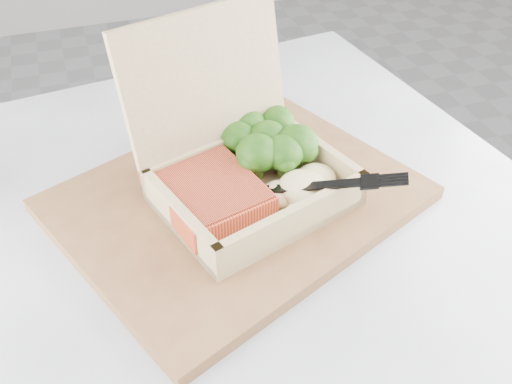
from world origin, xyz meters
name	(u,v)px	position (x,y,z in m)	size (l,w,h in m)	color
floor	(297,330)	(0.00, 0.00, 0.00)	(4.00, 4.00, 0.00)	#96969B
cafe_table	(218,350)	(-0.28, -0.36, 0.54)	(0.90, 0.90, 0.73)	black
serving_tray	(237,199)	(-0.23, -0.31, 0.74)	(0.38, 0.30, 0.02)	brown
takeout_container	(238,155)	(-0.23, -0.30, 0.79)	(0.24, 0.24, 0.19)	tan
salmon_fillet	(206,191)	(-0.27, -0.32, 0.77)	(0.10, 0.13, 0.03)	#EF522E
broccoli_pile	(268,144)	(-0.18, -0.27, 0.78)	(0.12, 0.12, 0.04)	#336516
mashed_potatoes	(303,188)	(-0.17, -0.35, 0.77)	(0.09, 0.08, 0.03)	beige
plastic_fork	(284,185)	(-0.19, -0.35, 0.79)	(0.16, 0.10, 0.03)	black
receipt	(180,123)	(-0.26, -0.12, 0.73)	(0.07, 0.13, 0.00)	white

